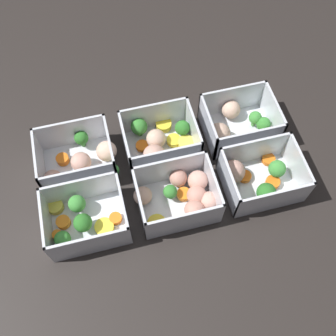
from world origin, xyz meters
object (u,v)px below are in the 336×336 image
(container_near_left, at_px, (83,219))
(container_far_center, at_px, (159,141))
(container_near_center, at_px, (182,195))
(container_near_right, at_px, (258,177))
(container_far_left, at_px, (81,159))
(container_far_right, at_px, (237,124))

(container_near_left, bearing_deg, container_far_center, 36.46)
(container_near_center, bearing_deg, container_near_right, 0.16)
(container_near_center, distance_m, container_far_left, 0.22)
(container_near_right, bearing_deg, container_near_left, -179.55)
(container_far_left, xyz_separation_m, container_far_center, (0.17, 0.00, -0.00))
(container_far_left, height_order, container_far_right, same)
(container_near_left, height_order, container_near_center, same)
(container_far_left, bearing_deg, container_far_center, 0.89)
(container_near_left, distance_m, container_far_center, 0.23)
(container_near_center, distance_m, container_far_right, 0.21)
(container_far_center, distance_m, container_far_right, 0.17)
(container_far_left, bearing_deg, container_near_right, -20.94)
(container_near_center, relative_size, container_far_left, 0.99)
(container_far_left, distance_m, container_far_right, 0.34)
(container_near_right, relative_size, container_far_center, 1.04)
(container_near_center, bearing_deg, container_far_center, 95.55)
(container_far_right, bearing_deg, container_near_left, -159.24)
(container_near_right, bearing_deg, container_far_center, 142.35)
(container_near_right, height_order, container_far_right, same)
(container_near_left, height_order, container_far_right, same)
(container_near_left, xyz_separation_m, container_far_right, (0.36, 0.14, -0.00))
(container_near_right, bearing_deg, container_far_right, 89.31)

